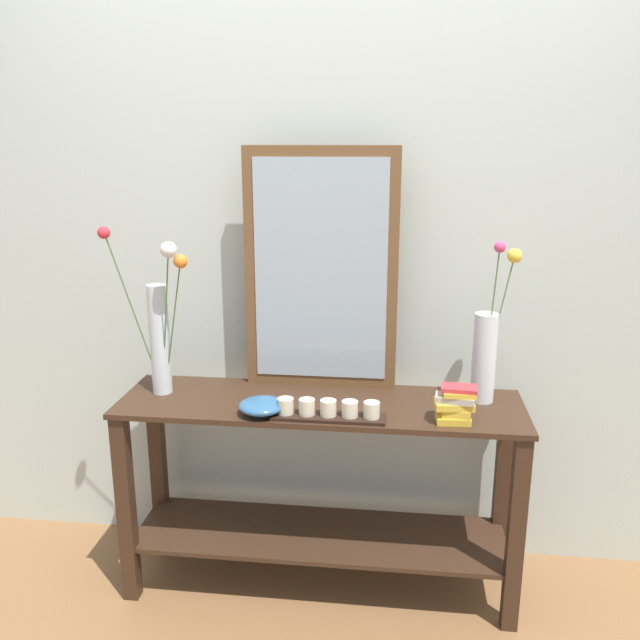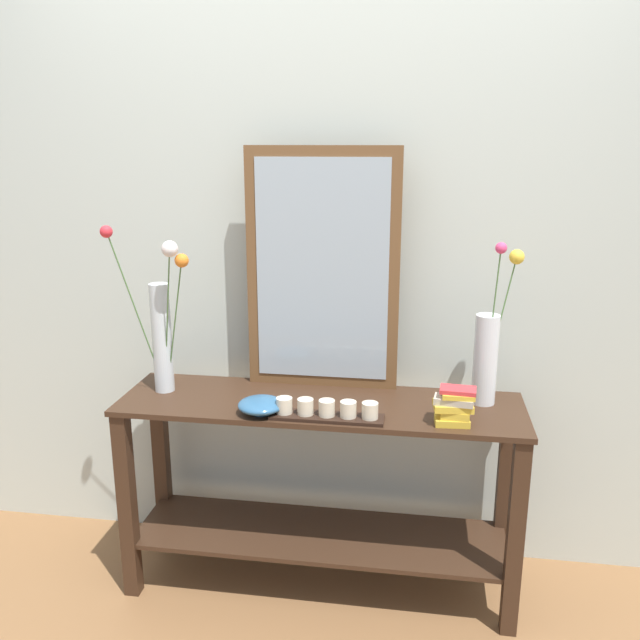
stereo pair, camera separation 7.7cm
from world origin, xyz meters
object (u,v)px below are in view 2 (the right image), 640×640
(tall_vase_left, at_px, (162,325))
(decorative_bowl, at_px, (261,405))
(vase_right, at_px, (487,351))
(candle_tray, at_px, (327,411))
(book_stack, at_px, (454,406))
(console_table, at_px, (320,474))
(mirror_leaning, at_px, (322,271))

(tall_vase_left, bearing_deg, decorative_bowl, -20.03)
(decorative_bowl, bearing_deg, tall_vase_left, 159.97)
(vase_right, height_order, candle_tray, vase_right)
(vase_right, bearing_deg, candle_tray, -157.15)
(book_stack, bearing_deg, candle_tray, -176.86)
(candle_tray, bearing_deg, console_table, 107.36)
(book_stack, bearing_deg, console_table, 165.41)
(console_table, bearing_deg, tall_vase_left, 178.80)
(tall_vase_left, height_order, vase_right, tall_vase_left)
(decorative_bowl, height_order, book_stack, book_stack)
(console_table, height_order, decorative_bowl, decorative_bowl)
(console_table, xyz_separation_m, tall_vase_left, (-0.60, 0.01, 0.55))
(console_table, bearing_deg, book_stack, -14.59)
(candle_tray, bearing_deg, vase_right, 22.85)
(mirror_leaning, bearing_deg, tall_vase_left, -164.23)
(vase_right, bearing_deg, console_table, -172.02)
(vase_right, bearing_deg, decorative_bowl, -164.28)
(candle_tray, distance_m, decorative_bowl, 0.23)
(tall_vase_left, height_order, book_stack, tall_vase_left)
(mirror_leaning, relative_size, tall_vase_left, 1.42)
(decorative_bowl, bearing_deg, mirror_leaning, 61.49)
(candle_tray, xyz_separation_m, decorative_bowl, (-0.23, 0.01, 0.00))
(mirror_leaning, xyz_separation_m, vase_right, (0.61, -0.09, -0.26))
(mirror_leaning, distance_m, tall_vase_left, 0.63)
(mirror_leaning, height_order, book_stack, mirror_leaning)
(tall_vase_left, relative_size, candle_tray, 1.63)
(mirror_leaning, xyz_separation_m, candle_tray, (0.06, -0.32, -0.43))
(tall_vase_left, distance_m, book_stack, 1.10)
(mirror_leaning, distance_m, candle_tray, 0.54)
(vase_right, relative_size, decorative_bowl, 3.66)
(vase_right, xyz_separation_m, decorative_bowl, (-0.78, -0.22, -0.16))
(decorative_bowl, bearing_deg, candle_tray, -2.61)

